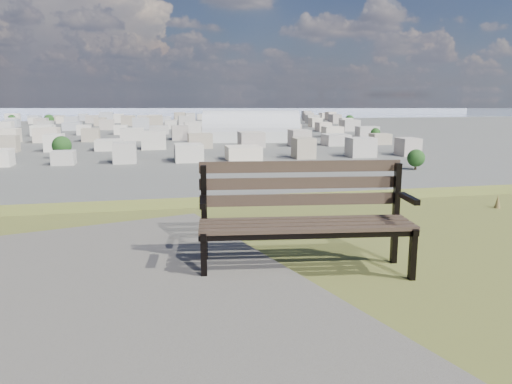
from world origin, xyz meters
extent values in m
cube|color=#3D2C23|center=(-0.76, 1.22, 25.42)|extent=(1.71, 0.28, 0.03)
cube|color=#3D2C23|center=(-0.75, 1.33, 25.42)|extent=(1.71, 0.28, 0.03)
cube|color=#3D2C23|center=(-0.74, 1.44, 25.42)|extent=(1.71, 0.28, 0.03)
cube|color=#3D2C23|center=(-0.72, 1.55, 25.42)|extent=(1.71, 0.28, 0.03)
cube|color=#3D2C23|center=(-0.71, 1.63, 25.57)|extent=(1.70, 0.24, 0.09)
cube|color=#3D2C23|center=(-0.71, 1.65, 25.71)|extent=(1.70, 0.24, 0.09)
cube|color=#3D2C23|center=(-0.71, 1.68, 25.84)|extent=(1.70, 0.24, 0.09)
cube|color=black|center=(-1.58, 1.29, 25.21)|extent=(0.05, 0.06, 0.42)
cube|color=black|center=(-1.53, 1.70, 25.44)|extent=(0.05, 0.06, 0.87)
cube|color=black|center=(-1.55, 1.48, 25.39)|extent=(0.10, 0.48, 0.05)
cube|color=black|center=(-1.56, 1.44, 25.63)|extent=(0.09, 0.34, 0.04)
cube|color=black|center=(0.04, 1.10, 25.21)|extent=(0.05, 0.06, 0.42)
cube|color=black|center=(0.09, 1.50, 25.44)|extent=(0.05, 0.06, 0.87)
cube|color=black|center=(0.07, 1.29, 25.39)|extent=(0.10, 0.48, 0.05)
cube|color=black|center=(0.06, 1.24, 25.63)|extent=(0.09, 0.34, 0.04)
cube|color=black|center=(-0.77, 1.21, 25.37)|extent=(1.70, 0.24, 0.04)
cube|color=black|center=(-0.72, 1.56, 25.37)|extent=(1.70, 0.24, 0.04)
cube|color=#666159|center=(-2.39, 0.70, 25.04)|extent=(4.33, 5.27, 0.09)
cone|color=brown|center=(2.40, 3.20, 25.09)|extent=(0.08, 0.08, 0.18)
cube|color=silver|center=(53.59, 282.98, 3.06)|extent=(58.05, 31.86, 6.11)
cylinder|color=silver|center=(53.59, 282.98, 6.11)|extent=(58.05, 31.86, 23.22)
cube|color=#AEA195|center=(-36.00, 200.00, 3.50)|extent=(11.00, 11.00, 7.00)
cube|color=beige|center=(-12.00, 200.00, 3.50)|extent=(11.00, 11.00, 7.00)
cube|color=#A7A7AB|center=(12.00, 200.00, 3.50)|extent=(11.00, 11.00, 7.00)
cube|color=beige|center=(36.00, 200.00, 3.50)|extent=(11.00, 11.00, 7.00)
cube|color=tan|center=(60.00, 200.00, 3.50)|extent=(11.00, 11.00, 7.00)
cube|color=beige|center=(84.00, 200.00, 3.50)|extent=(11.00, 11.00, 7.00)
cube|color=#B1A9A0|center=(108.00, 200.00, 3.50)|extent=(11.00, 11.00, 7.00)
cube|color=beige|center=(-72.00, 250.00, 3.50)|extent=(11.00, 11.00, 7.00)
cube|color=#A7A7AB|center=(-48.00, 250.00, 3.50)|extent=(11.00, 11.00, 7.00)
cube|color=beige|center=(-24.00, 250.00, 3.50)|extent=(11.00, 11.00, 7.00)
cube|color=tan|center=(0.00, 250.00, 3.50)|extent=(11.00, 11.00, 7.00)
cube|color=beige|center=(24.00, 250.00, 3.50)|extent=(11.00, 11.00, 7.00)
cube|color=#B1A9A0|center=(48.00, 250.00, 3.50)|extent=(11.00, 11.00, 7.00)
cube|color=beige|center=(72.00, 250.00, 3.50)|extent=(11.00, 11.00, 7.00)
cube|color=#AEA195|center=(96.00, 250.00, 3.50)|extent=(11.00, 11.00, 7.00)
cube|color=beige|center=(120.00, 250.00, 3.50)|extent=(11.00, 11.00, 7.00)
cube|color=tan|center=(-84.00, 300.00, 3.50)|extent=(11.00, 11.00, 7.00)
cube|color=beige|center=(-60.00, 300.00, 3.50)|extent=(11.00, 11.00, 7.00)
cube|color=#B1A9A0|center=(-36.00, 300.00, 3.50)|extent=(11.00, 11.00, 7.00)
cube|color=beige|center=(-12.00, 300.00, 3.50)|extent=(11.00, 11.00, 7.00)
cube|color=#AEA195|center=(12.00, 300.00, 3.50)|extent=(11.00, 11.00, 7.00)
cube|color=beige|center=(36.00, 300.00, 3.50)|extent=(11.00, 11.00, 7.00)
cube|color=#A7A7AB|center=(60.00, 300.00, 3.50)|extent=(11.00, 11.00, 7.00)
cube|color=beige|center=(84.00, 300.00, 3.50)|extent=(11.00, 11.00, 7.00)
cube|color=tan|center=(108.00, 300.00, 3.50)|extent=(11.00, 11.00, 7.00)
cube|color=beige|center=(132.00, 300.00, 3.50)|extent=(11.00, 11.00, 7.00)
cube|color=#AEA195|center=(-96.00, 350.00, 3.50)|extent=(11.00, 11.00, 7.00)
cube|color=beige|center=(-72.00, 350.00, 3.50)|extent=(11.00, 11.00, 7.00)
cube|color=#A7A7AB|center=(-48.00, 350.00, 3.50)|extent=(11.00, 11.00, 7.00)
cube|color=beige|center=(-24.00, 350.00, 3.50)|extent=(11.00, 11.00, 7.00)
cube|color=tan|center=(0.00, 350.00, 3.50)|extent=(11.00, 11.00, 7.00)
cube|color=beige|center=(24.00, 350.00, 3.50)|extent=(11.00, 11.00, 7.00)
cube|color=#B1A9A0|center=(48.00, 350.00, 3.50)|extent=(11.00, 11.00, 7.00)
cube|color=beige|center=(72.00, 350.00, 3.50)|extent=(11.00, 11.00, 7.00)
cube|color=#AEA195|center=(96.00, 350.00, 3.50)|extent=(11.00, 11.00, 7.00)
cube|color=beige|center=(120.00, 350.00, 3.50)|extent=(11.00, 11.00, 7.00)
cube|color=#A7A7AB|center=(144.00, 350.00, 3.50)|extent=(11.00, 11.00, 7.00)
cube|color=beige|center=(-108.00, 400.00, 3.50)|extent=(11.00, 11.00, 7.00)
cube|color=#B1A9A0|center=(-84.00, 400.00, 3.50)|extent=(11.00, 11.00, 7.00)
cube|color=beige|center=(-60.00, 400.00, 3.50)|extent=(11.00, 11.00, 7.00)
cube|color=#AEA195|center=(-36.00, 400.00, 3.50)|extent=(11.00, 11.00, 7.00)
cube|color=beige|center=(-12.00, 400.00, 3.50)|extent=(11.00, 11.00, 7.00)
cube|color=#A7A7AB|center=(12.00, 400.00, 3.50)|extent=(11.00, 11.00, 7.00)
cube|color=beige|center=(36.00, 400.00, 3.50)|extent=(11.00, 11.00, 7.00)
cube|color=tan|center=(60.00, 400.00, 3.50)|extent=(11.00, 11.00, 7.00)
cube|color=beige|center=(84.00, 400.00, 3.50)|extent=(11.00, 11.00, 7.00)
cube|color=#B1A9A0|center=(108.00, 400.00, 3.50)|extent=(11.00, 11.00, 7.00)
cube|color=beige|center=(132.00, 400.00, 3.50)|extent=(11.00, 11.00, 7.00)
cube|color=#AEA195|center=(156.00, 400.00, 3.50)|extent=(11.00, 11.00, 7.00)
cube|color=beige|center=(-120.00, 450.00, 3.50)|extent=(11.00, 11.00, 7.00)
cube|color=tan|center=(-96.00, 450.00, 3.50)|extent=(11.00, 11.00, 7.00)
cube|color=beige|center=(-72.00, 450.00, 3.50)|extent=(11.00, 11.00, 7.00)
cube|color=#B1A9A0|center=(-48.00, 450.00, 3.50)|extent=(11.00, 11.00, 7.00)
cube|color=beige|center=(-24.00, 450.00, 3.50)|extent=(11.00, 11.00, 7.00)
cube|color=#AEA195|center=(0.00, 450.00, 3.50)|extent=(11.00, 11.00, 7.00)
cube|color=beige|center=(24.00, 450.00, 3.50)|extent=(11.00, 11.00, 7.00)
cube|color=#A7A7AB|center=(48.00, 450.00, 3.50)|extent=(11.00, 11.00, 7.00)
cube|color=beige|center=(72.00, 450.00, 3.50)|extent=(11.00, 11.00, 7.00)
cube|color=tan|center=(96.00, 450.00, 3.50)|extent=(11.00, 11.00, 7.00)
cube|color=beige|center=(120.00, 450.00, 3.50)|extent=(11.00, 11.00, 7.00)
cube|color=#B1A9A0|center=(144.00, 450.00, 3.50)|extent=(11.00, 11.00, 7.00)
cube|color=beige|center=(168.00, 450.00, 3.50)|extent=(11.00, 11.00, 7.00)
cube|color=#A7A7AB|center=(-132.00, 500.00, 3.50)|extent=(11.00, 11.00, 7.00)
cube|color=beige|center=(-108.00, 500.00, 3.50)|extent=(11.00, 11.00, 7.00)
cube|color=tan|center=(-84.00, 500.00, 3.50)|extent=(11.00, 11.00, 7.00)
cube|color=beige|center=(-60.00, 500.00, 3.50)|extent=(11.00, 11.00, 7.00)
cube|color=#B1A9A0|center=(-36.00, 500.00, 3.50)|extent=(11.00, 11.00, 7.00)
cube|color=beige|center=(-12.00, 500.00, 3.50)|extent=(11.00, 11.00, 7.00)
cube|color=#AEA195|center=(12.00, 500.00, 3.50)|extent=(11.00, 11.00, 7.00)
cube|color=beige|center=(36.00, 500.00, 3.50)|extent=(11.00, 11.00, 7.00)
cube|color=#A7A7AB|center=(60.00, 500.00, 3.50)|extent=(11.00, 11.00, 7.00)
cube|color=beige|center=(84.00, 500.00, 3.50)|extent=(11.00, 11.00, 7.00)
cube|color=tan|center=(108.00, 500.00, 3.50)|extent=(11.00, 11.00, 7.00)
cube|color=beige|center=(132.00, 500.00, 3.50)|extent=(11.00, 11.00, 7.00)
cube|color=#B1A9A0|center=(156.00, 500.00, 3.50)|extent=(11.00, 11.00, 7.00)
cube|color=beige|center=(180.00, 500.00, 3.50)|extent=(11.00, 11.00, 7.00)
cube|color=#A7A7AB|center=(-144.00, 550.00, 3.50)|extent=(11.00, 11.00, 7.00)
cube|color=beige|center=(-120.00, 550.00, 3.50)|extent=(11.00, 11.00, 7.00)
cube|color=tan|center=(-96.00, 550.00, 3.50)|extent=(11.00, 11.00, 7.00)
cube|color=beige|center=(-72.00, 550.00, 3.50)|extent=(11.00, 11.00, 7.00)
cube|color=#B1A9A0|center=(-48.00, 550.00, 3.50)|extent=(11.00, 11.00, 7.00)
cube|color=beige|center=(-24.00, 550.00, 3.50)|extent=(11.00, 11.00, 7.00)
cube|color=#AEA195|center=(0.00, 550.00, 3.50)|extent=(11.00, 11.00, 7.00)
cube|color=beige|center=(24.00, 550.00, 3.50)|extent=(11.00, 11.00, 7.00)
cube|color=#A7A7AB|center=(48.00, 550.00, 3.50)|extent=(11.00, 11.00, 7.00)
cube|color=beige|center=(72.00, 550.00, 3.50)|extent=(11.00, 11.00, 7.00)
cube|color=tan|center=(96.00, 550.00, 3.50)|extent=(11.00, 11.00, 7.00)
cube|color=beige|center=(120.00, 550.00, 3.50)|extent=(11.00, 11.00, 7.00)
cube|color=#B1A9A0|center=(144.00, 550.00, 3.50)|extent=(11.00, 11.00, 7.00)
cube|color=beige|center=(168.00, 550.00, 3.50)|extent=(11.00, 11.00, 7.00)
cube|color=#AEA195|center=(192.00, 550.00, 3.50)|extent=(11.00, 11.00, 7.00)
cylinder|color=#36291B|center=(90.00, 160.00, 1.05)|extent=(0.80, 0.80, 2.10)
sphere|color=#163813|center=(90.00, 160.00, 4.20)|extent=(6.30, 6.30, 6.30)
cylinder|color=#36291B|center=(-40.00, 220.00, 1.35)|extent=(0.80, 0.80, 2.70)
sphere|color=#163813|center=(-40.00, 220.00, 5.40)|extent=(8.10, 8.10, 8.10)
cylinder|color=#36291B|center=(130.00, 280.00, 0.97)|extent=(0.80, 0.80, 1.95)
sphere|color=#163813|center=(130.00, 280.00, 3.90)|extent=(5.85, 5.85, 5.85)
cylinder|color=#36291B|center=(60.00, 400.00, 1.12)|extent=(0.80, 0.80, 2.25)
sphere|color=#163813|center=(60.00, 400.00, 4.50)|extent=(6.75, 6.75, 6.75)
cylinder|color=#36291B|center=(-90.00, 460.00, 1.43)|extent=(0.80, 0.80, 2.85)
sphere|color=#163813|center=(-90.00, 460.00, 5.70)|extent=(8.55, 8.55, 8.55)
cylinder|color=#36291B|center=(-130.00, 500.00, 1.20)|extent=(0.80, 0.80, 2.40)
sphere|color=#163813|center=(-130.00, 500.00, 4.80)|extent=(7.20, 7.20, 7.20)
cylinder|color=#36291B|center=(40.00, 300.00, 1.05)|extent=(0.80, 0.80, 2.10)
sphere|color=#163813|center=(40.00, 300.00, 4.20)|extent=(6.30, 6.30, 6.30)
cylinder|color=#36291B|center=(170.00, 420.00, 1.27)|extent=(0.80, 0.80, 2.55)
sphere|color=#163813|center=(170.00, 420.00, 5.10)|extent=(7.65, 7.65, 7.65)
cube|color=#95A4BE|center=(0.00, 900.00, 0.00)|extent=(2400.00, 700.00, 0.12)
cube|color=#A3AACA|center=(150.00, 1390.00, 22.50)|extent=(700.00, 220.00, 45.00)
cube|color=#A3AACA|center=(650.00, 1430.00, 30.00)|extent=(500.00, 220.00, 60.00)
camera|label=1|loc=(-1.92, -2.32, 26.44)|focal=35.00mm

